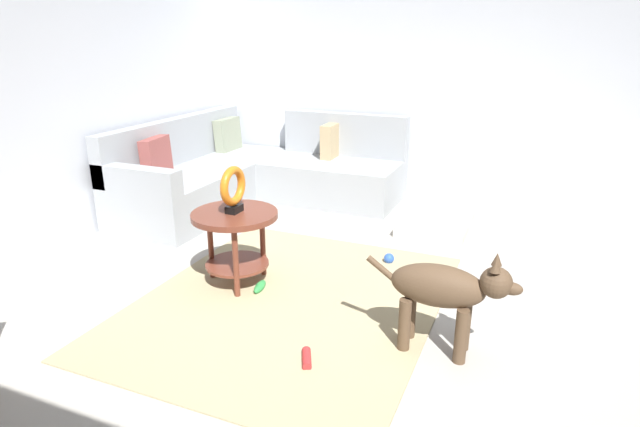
{
  "coord_description": "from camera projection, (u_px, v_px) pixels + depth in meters",
  "views": [
    {
      "loc": [
        -2.7,
        -0.73,
        1.73
      ],
      "look_at": [
        0.45,
        0.6,
        0.55
      ],
      "focal_mm": 29.89,
      "sensor_mm": 36.0,
      "label": 1
    }
  ],
  "objects": [
    {
      "name": "ground_plane",
      "position": [
        383.0,
        343.0,
        3.2
      ],
      "size": [
        6.0,
        6.0,
        0.1
      ],
      "primitive_type": "cube",
      "color": "#B7B2A8"
    },
    {
      "name": "side_table",
      "position": [
        235.0,
        229.0,
        3.71
      ],
      "size": [
        0.6,
        0.6,
        0.54
      ],
      "color": "brown",
      "rests_on": "ground_plane"
    },
    {
      "name": "dog_bed_mat",
      "position": [
        436.0,
        223.0,
        4.92
      ],
      "size": [
        0.8,
        0.6,
        0.09
      ],
      "primitive_type": "cube",
      "color": "beige",
      "rests_on": "ground_plane"
    },
    {
      "name": "dog_toy_bone",
      "position": [
        260.0,
        287.0,
        3.73
      ],
      "size": [
        0.19,
        0.09,
        0.06
      ],
      "primitive_type": "ellipsoid",
      "rotation": [
        0.0,
        0.0,
        0.15
      ],
      "color": "green",
      "rests_on": "ground_plane"
    },
    {
      "name": "dog",
      "position": [
        445.0,
        291.0,
        2.91
      ],
      "size": [
        0.23,
        0.85,
        0.63
      ],
      "rotation": [
        0.0,
        0.0,
        3.16
      ],
      "color": "brown",
      "rests_on": "ground_plane"
    },
    {
      "name": "dog_toy_ball",
      "position": [
        389.0,
        258.0,
        4.16
      ],
      "size": [
        0.08,
        0.08,
        0.08
      ],
      "primitive_type": "sphere",
      "color": "blue",
      "rests_on": "ground_plane"
    },
    {
      "name": "area_rug",
      "position": [
        289.0,
        302.0,
        3.57
      ],
      "size": [
        2.3,
        1.9,
        0.01
      ],
      "primitive_type": "cube",
      "color": "tan",
      "rests_on": "ground_plane"
    },
    {
      "name": "sectional_couch",
      "position": [
        253.0,
        176.0,
        5.56
      ],
      "size": [
        2.2,
        2.25,
        0.88
      ],
      "color": "#9EA3A8",
      "rests_on": "ground_plane"
    },
    {
      "name": "dog_toy_rope",
      "position": [
        307.0,
        358.0,
        2.92
      ],
      "size": [
        0.17,
        0.12,
        0.05
      ],
      "primitive_type": "cylinder",
      "rotation": [
        0.0,
        1.57,
        0.45
      ],
      "color": "red",
      "rests_on": "ground_plane"
    },
    {
      "name": "torus_sculpture",
      "position": [
        233.0,
        188.0,
        3.62
      ],
      "size": [
        0.28,
        0.08,
        0.33
      ],
      "color": "black",
      "rests_on": "side_table"
    },
    {
      "name": "wall_right",
      "position": [
        473.0,
        71.0,
        5.3
      ],
      "size": [
        0.12,
        6.0,
        2.7
      ],
      "primitive_type": "cube",
      "color": "silver",
      "rests_on": "ground_plane"
    }
  ]
}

